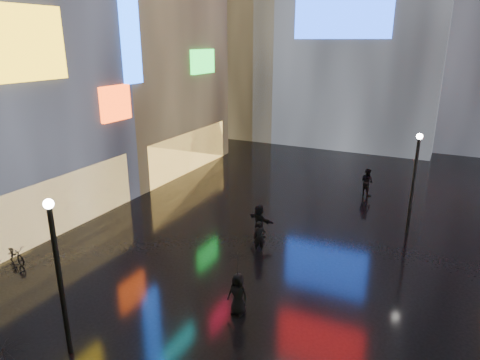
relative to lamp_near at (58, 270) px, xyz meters
The scene contains 11 objects.
ground 13.33m from the lamp_near, 73.02° to the left, with size 140.00×140.00×0.00m, color black.
building_left_far 23.51m from the lamp_near, 123.45° to the left, with size 10.28×12.00×22.00m.
tower_flank_left 37.30m from the lamp_near, 106.50° to the left, with size 10.00×10.00×26.00m, color black.
lamp_near is the anchor object (origin of this frame).
lamp_far 16.48m from the lamp_near, 58.56° to the left, with size 0.30×0.30×5.20m.
pedestrian_4 6.07m from the lamp_near, 47.35° to the left, with size 0.78×0.51×1.60m, color black.
pedestrian_5 10.75m from the lamp_near, 79.34° to the left, with size 1.56×0.50×1.68m, color black.
pedestrian_6 9.44m from the lamp_near, 73.22° to the left, with size 0.56×0.37×1.54m, color black.
pedestrian_7 19.95m from the lamp_near, 73.59° to the left, with size 0.83×0.65×1.72m, color black.
umbrella_2 5.75m from the lamp_near, 47.35° to the left, with size 0.87×0.88×0.79m, color black.
bicycle 7.81m from the lamp_near, 154.77° to the left, with size 0.55×1.58×0.83m, color black.
Camera 1 is at (5.95, -0.07, 9.42)m, focal length 32.00 mm.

